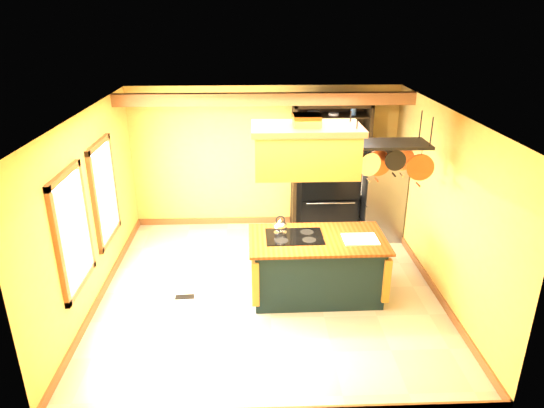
{
  "coord_description": "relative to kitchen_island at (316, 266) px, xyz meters",
  "views": [
    {
      "loc": [
        -0.21,
        -6.35,
        3.97
      ],
      "look_at": [
        0.06,
        0.3,
        1.28
      ],
      "focal_mm": 32.0,
      "sensor_mm": 36.0,
      "label": 1
    }
  ],
  "objects": [
    {
      "name": "window_far",
      "position": [
        -3.16,
        0.73,
        0.93
      ],
      "size": [
        0.06,
        1.06,
        1.56
      ],
      "color": "#945E2D",
      "rests_on": "wall_left"
    },
    {
      "name": "ceiling",
      "position": [
        -0.69,
        0.13,
        2.23
      ],
      "size": [
        5.0,
        5.0,
        0.0
      ],
      "primitive_type": "plane",
      "rotation": [
        3.14,
        0.0,
        0.0
      ],
      "color": "white",
      "rests_on": "wall_back"
    },
    {
      "name": "wall_back",
      "position": [
        -0.69,
        2.63,
        0.88
      ],
      "size": [
        5.0,
        0.02,
        2.7
      ],
      "primitive_type": "cube",
      "color": "#DFB751",
      "rests_on": "floor"
    },
    {
      "name": "wall_right",
      "position": [
        1.81,
        0.13,
        0.88
      ],
      "size": [
        0.02,
        5.0,
        2.7
      ],
      "primitive_type": "cube",
      "color": "#DFB751",
      "rests_on": "floor"
    },
    {
      "name": "window_near",
      "position": [
        -3.16,
        -0.67,
        0.93
      ],
      "size": [
        0.06,
        1.06,
        1.56
      ],
      "color": "#945E2D",
      "rests_on": "wall_left"
    },
    {
      "name": "kitchen_island",
      "position": [
        0.0,
        0.0,
        0.0
      ],
      "size": [
        1.98,
        1.11,
        1.11
      ],
      "rotation": [
        0.0,
        0.0,
        0.01
      ],
      "color": "#13262D",
      "rests_on": "floor"
    },
    {
      "name": "hutch",
      "position": [
        0.51,
        2.36,
        0.46
      ],
      "size": [
        1.38,
        0.62,
        2.44
      ],
      "color": "black",
      "rests_on": "floor"
    },
    {
      "name": "wall_front",
      "position": [
        -0.69,
        -2.37,
        0.88
      ],
      "size": [
        5.0,
        0.02,
        2.7
      ],
      "primitive_type": "cube",
      "color": "#DFB751",
      "rests_on": "floor"
    },
    {
      "name": "pot_rack",
      "position": [
        0.92,
        -0.0,
        1.7
      ],
      "size": [
        1.18,
        0.54,
        0.88
      ],
      "color": "black",
      "rests_on": "ceiling"
    },
    {
      "name": "range_hood",
      "position": [
        -0.2,
        -0.0,
        1.78
      ],
      "size": [
        1.45,
        0.82,
        0.8
      ],
      "color": "#B7772D",
      "rests_on": "ceiling"
    },
    {
      "name": "refrigerator",
      "position": [
        1.43,
        2.03,
        0.32
      ],
      "size": [
        0.71,
        0.83,
        1.63
      ],
      "color": "gray",
      "rests_on": "floor"
    },
    {
      "name": "floor_register",
      "position": [
        -1.95,
        -0.03,
        -0.46
      ],
      "size": [
        0.29,
        0.14,
        0.01
      ],
      "primitive_type": "cube",
      "rotation": [
        0.0,
        0.0,
        0.06
      ],
      "color": "black",
      "rests_on": "floor"
    },
    {
      "name": "floor",
      "position": [
        -0.69,
        0.13,
        -0.47
      ],
      "size": [
        5.0,
        5.0,
        0.0
      ],
      "primitive_type": "plane",
      "color": "beige",
      "rests_on": "ground"
    },
    {
      "name": "ceiling_beam",
      "position": [
        -0.69,
        1.83,
        2.12
      ],
      "size": [
        5.0,
        0.15,
        0.2
      ],
      "primitive_type": "cube",
      "color": "#945E2D",
      "rests_on": "ceiling"
    },
    {
      "name": "wall_left",
      "position": [
        -3.19,
        0.13,
        0.88
      ],
      "size": [
        0.02,
        5.0,
        2.7
      ],
      "primitive_type": "cube",
      "color": "#DFB751",
      "rests_on": "floor"
    }
  ]
}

